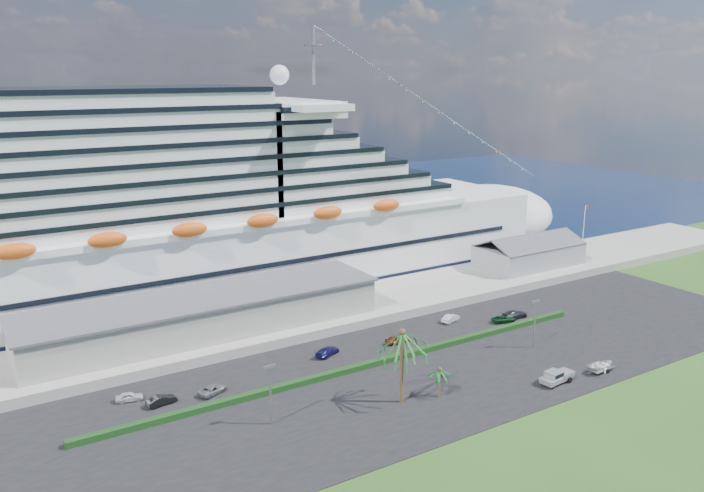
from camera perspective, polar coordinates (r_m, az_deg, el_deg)
ground at (r=101.19m, az=10.15°, el=-12.19°), size 420.00×420.00×0.00m
asphalt_lot at (r=108.67m, az=6.22°, el=-10.07°), size 140.00×38.00×0.12m
wharf at (r=130.58m, az=-1.67°, el=-5.30°), size 240.00×20.00×1.80m
water at (r=210.57m, az=-14.18°, el=1.65°), size 420.00×160.00×0.02m
cruise_ship at (r=139.20m, az=-14.48°, el=2.25°), size 191.00×38.00×54.00m
terminal_building at (r=119.30m, az=-12.14°, el=-5.48°), size 61.00×15.00×6.30m
port_shed at (r=160.96m, az=14.49°, el=-0.64°), size 24.00×12.31×7.37m
flagpole at (r=173.34m, az=18.71°, el=1.43°), size 1.08×0.16×12.00m
hedge at (r=107.86m, az=1.17°, el=-9.88°), size 88.00×1.10×0.90m
lamp_post_left at (r=90.68m, az=-6.82°, el=-11.58°), size 1.60×0.35×8.27m
lamp_post_right at (r=117.43m, az=14.95°, el=-5.80°), size 1.60×0.35×8.27m
palm_tall at (r=94.35m, az=4.19°, el=-7.88°), size 8.82×8.82×11.13m
palm_short at (r=98.60m, az=7.28°, el=-10.45°), size 3.53×3.53×4.56m
parked_car_0 at (r=102.68m, az=-18.03°, el=-11.83°), size 3.97×2.30×1.27m
parked_car_1 at (r=100.35m, az=-15.56°, el=-12.24°), size 4.33×2.03×1.37m
parked_car_2 at (r=101.83m, az=-11.52°, el=-11.63°), size 4.85×3.57×1.22m
parked_car_3 at (r=112.28m, az=-2.08°, el=-8.73°), size 5.17×3.69×1.39m
parked_car_4 at (r=117.13m, az=3.80°, el=-7.73°), size 4.31×1.82×1.45m
parked_car_5 at (r=127.69m, az=8.21°, el=-5.95°), size 4.49×2.68×1.40m
parked_car_6 at (r=129.22m, az=12.50°, el=-5.95°), size 4.80×3.15×1.23m
parked_car_7 at (r=131.62m, az=13.35°, el=-5.55°), size 5.31×2.25×1.53m
pickup_truck at (r=107.08m, az=16.64°, el=-10.32°), size 5.89×2.70×2.01m
boat_trailer at (r=112.98m, az=20.07°, el=-9.30°), size 5.60×3.76×1.59m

